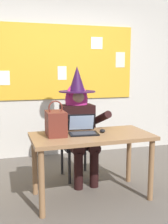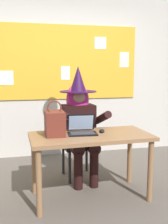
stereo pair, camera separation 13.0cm
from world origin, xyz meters
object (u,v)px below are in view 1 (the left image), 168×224
(computer_mouse, at_px, (102,131))
(handbag, at_px, (56,123))
(desk_main, at_px, (92,143))
(chair_at_desk, at_px, (76,139))
(person_costumed, at_px, (79,119))
(laptop, at_px, (83,129))

(computer_mouse, height_order, handbag, handbag)
(desk_main, height_order, computer_mouse, computer_mouse)
(computer_mouse, distance_m, handbag, 0.55)
(chair_at_desk, relative_size, computer_mouse, 8.70)
(desk_main, bearing_deg, person_costumed, 90.23)
(person_costumed, relative_size, computer_mouse, 14.18)
(desk_main, bearing_deg, laptop, 135.32)
(person_costumed, bearing_deg, handbag, -40.02)
(computer_mouse, relative_size, handbag, 0.28)
(handbag, bearing_deg, chair_at_desk, 58.89)
(person_costumed, xyz_separation_m, computer_mouse, (0.15, -0.49, -0.06))
(chair_at_desk, xyz_separation_m, handbag, (-0.37, -0.62, 0.35))
(desk_main, relative_size, laptop, 3.98)
(chair_at_desk, height_order, laptop, laptop)
(handbag, bearing_deg, person_costumed, 52.40)
(desk_main, xyz_separation_m, person_costumed, (-0.00, 0.56, 0.18))
(desk_main, bearing_deg, computer_mouse, 24.43)
(desk_main, xyz_separation_m, laptop, (-0.08, 0.08, 0.15))
(chair_at_desk, bearing_deg, laptop, -11.23)
(desk_main, relative_size, computer_mouse, 12.83)
(computer_mouse, bearing_deg, person_costumed, 123.44)
(laptop, bearing_deg, handbag, -173.26)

